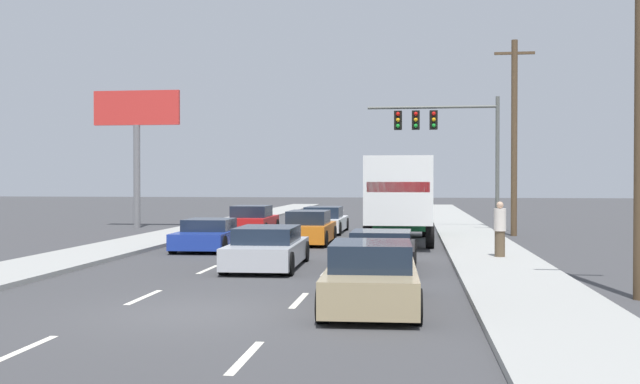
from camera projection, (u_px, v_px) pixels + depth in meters
name	position (u px, v px, depth m)	size (l,w,h in m)	color
ground_plane	(335.00, 228.00, 38.74)	(140.00, 140.00, 0.00)	#3D3D3F
sidewalk_right	(469.00, 235.00, 32.95)	(2.73, 80.00, 0.14)	#9E9E99
sidewalk_left	(185.00, 232.00, 34.61)	(2.73, 80.00, 0.14)	#9E9E99
lane_markings	(321.00, 236.00, 33.00)	(3.54, 57.00, 0.01)	silver
car_red	(252.00, 221.00, 34.44)	(2.01, 4.23, 1.35)	red
car_blue	(209.00, 235.00, 26.80)	(2.07, 4.31, 1.12)	#1E389E
car_white	(324.00, 221.00, 35.35)	(2.00, 4.70, 1.27)	white
car_orange	(309.00, 229.00, 29.12)	(1.84, 4.06, 1.34)	orange
car_silver	(267.00, 248.00, 21.20)	(2.07, 4.58, 1.19)	#B7BABF
box_truck	(399.00, 194.00, 29.52)	(2.69, 8.56, 3.40)	white
car_black	(382.00, 251.00, 20.90)	(2.00, 4.20, 1.11)	black
car_tan	(371.00, 278.00, 14.54)	(1.98, 4.57, 1.32)	tan
traffic_signal_mast	(437.00, 129.00, 37.19)	(6.64, 0.69, 6.76)	#595B56
utility_pole_mid	(514.00, 135.00, 33.34)	(1.80, 0.28, 8.92)	brown
roadside_billboard	(137.00, 128.00, 39.14)	(4.72, 0.36, 7.33)	slate
pedestrian_mid_block	(500.00, 229.00, 22.94)	(0.38, 0.38, 1.73)	brown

